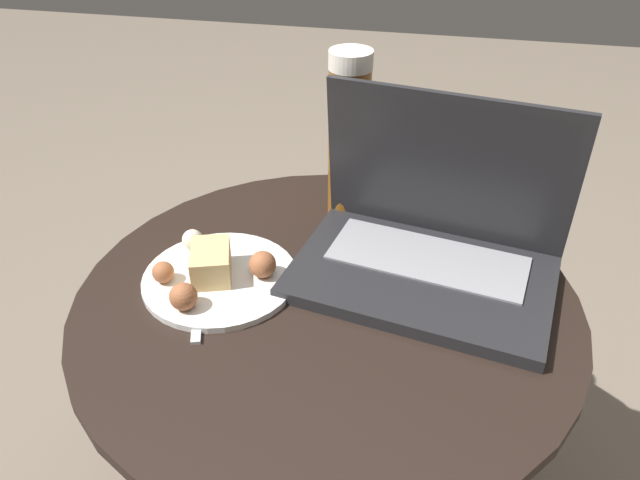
{
  "coord_description": "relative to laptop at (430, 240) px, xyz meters",
  "views": [
    {
      "loc": [
        0.12,
        -0.63,
        1.04
      ],
      "look_at": [
        -0.01,
        0.03,
        0.59
      ],
      "focal_mm": 35.0,
      "sensor_mm": 36.0,
      "label": 1
    }
  ],
  "objects": [
    {
      "name": "snack_plate",
      "position": [
        -0.28,
        -0.09,
        -0.03
      ],
      "size": [
        0.21,
        0.21,
        0.05
      ],
      "color": "silver",
      "rests_on": "table"
    },
    {
      "name": "beer_glass",
      "position": [
        -0.14,
        0.13,
        0.08
      ],
      "size": [
        0.06,
        0.06,
        0.26
      ],
      "color": "brown",
      "rests_on": "table"
    },
    {
      "name": "laptop",
      "position": [
        0.0,
        0.0,
        0.0
      ],
      "size": [
        0.38,
        0.28,
        0.24
      ],
      "color": "#232326",
      "rests_on": "table"
    },
    {
      "name": "table",
      "position": [
        -0.13,
        -0.09,
        -0.18
      ],
      "size": [
        0.67,
        0.67,
        0.52
      ],
      "color": "black",
      "rests_on": "ground_plane"
    },
    {
      "name": "fork",
      "position": [
        -0.29,
        -0.11,
        -0.05
      ],
      "size": [
        0.07,
        0.17,
        0.0
      ],
      "color": "silver",
      "rests_on": "table"
    }
  ]
}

